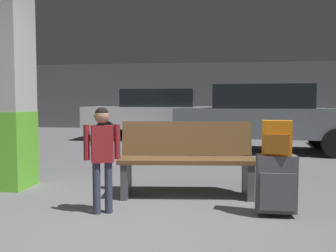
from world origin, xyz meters
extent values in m
cube|color=slate|center=(0.00, 4.00, -0.05)|extent=(18.00, 18.00, 0.10)
cube|color=#565658|center=(0.00, 12.86, 1.40)|extent=(18.00, 0.12, 2.80)
cube|color=#66C633|center=(-1.94, 1.65, 0.50)|extent=(0.57, 0.57, 1.00)
cube|color=#B2B2B2|center=(-1.94, 1.65, 1.86)|extent=(0.56, 0.56, 1.73)
cube|color=brown|center=(0.44, 1.42, 0.44)|extent=(1.63, 0.59, 0.05)
cube|color=brown|center=(0.42, 1.67, 0.68)|extent=(1.60, 0.26, 0.42)
cube|color=#4C4C51|center=(-0.28, 1.36, 0.21)|extent=(0.12, 0.41, 0.41)
cube|color=#4C4C51|center=(1.16, 1.49, 0.21)|extent=(0.12, 0.41, 0.41)
cube|color=#4C4C51|center=(1.37, 0.82, 0.32)|extent=(0.38, 0.20, 0.56)
cube|color=#4C4C51|center=(1.37, 0.70, 0.26)|extent=(0.34, 0.03, 0.36)
cube|color=#A5A5AA|center=(1.37, 0.90, 0.59)|extent=(0.14, 0.02, 0.02)
cylinder|color=black|center=(1.21, 0.90, 0.02)|extent=(0.02, 0.04, 0.04)
cylinder|color=black|center=(1.53, 0.90, 0.02)|extent=(0.02, 0.04, 0.04)
cube|color=orange|center=(1.37, 0.82, 0.77)|extent=(0.30, 0.21, 0.34)
cube|color=#9E5918|center=(1.35, 0.72, 0.72)|extent=(0.23, 0.07, 0.19)
cylinder|color=black|center=(1.37, 0.82, 0.93)|extent=(0.06, 0.03, 0.02)
cylinder|color=#33384C|center=(-0.30, 0.71, 0.26)|extent=(0.08, 0.08, 0.52)
cylinder|color=#33384C|center=(-0.41, 0.66, 0.26)|extent=(0.08, 0.08, 0.52)
cube|color=maroon|center=(-0.36, 0.68, 0.71)|extent=(0.25, 0.20, 0.37)
cylinder|color=maroon|center=(-0.22, 0.74, 0.72)|extent=(0.06, 0.06, 0.35)
cylinder|color=maroon|center=(-0.50, 0.62, 0.72)|extent=(0.06, 0.06, 0.35)
sphere|color=#A87A5B|center=(-0.36, 0.68, 0.98)|extent=(0.15, 0.15, 0.15)
sphere|color=black|center=(-0.36, 0.68, 1.00)|extent=(0.14, 0.14, 0.14)
cylinder|color=red|center=(-0.47, 0.75, 0.72)|extent=(0.06, 0.06, 0.10)
cylinder|color=red|center=(-0.47, 0.75, 0.80)|extent=(0.01, 0.01, 0.06)
cube|color=slate|center=(1.98, 5.72, 0.67)|extent=(4.22, 2.01, 0.64)
cube|color=black|center=(1.83, 5.73, 1.25)|extent=(2.21, 1.70, 0.52)
cylinder|color=black|center=(3.34, 6.42, 0.30)|extent=(0.61, 0.25, 0.60)
cylinder|color=black|center=(0.75, 6.61, 0.30)|extent=(0.61, 0.25, 0.60)
cylinder|color=black|center=(0.62, 5.02, 0.30)|extent=(0.61, 0.25, 0.60)
cube|color=silver|center=(-1.03, 8.17, 0.67)|extent=(4.11, 1.72, 0.64)
cube|color=black|center=(-0.88, 8.17, 1.25)|extent=(2.11, 1.55, 0.52)
cylinder|color=black|center=(-2.32, 7.36, 0.30)|extent=(0.60, 0.20, 0.60)
cylinder|color=black|center=(-2.33, 8.96, 0.30)|extent=(0.60, 0.20, 0.60)
cylinder|color=black|center=(0.28, 7.38, 0.30)|extent=(0.60, 0.20, 0.60)
cylinder|color=black|center=(0.27, 8.98, 0.30)|extent=(0.60, 0.20, 0.60)
camera|label=1|loc=(0.74, -2.85, 1.12)|focal=39.17mm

